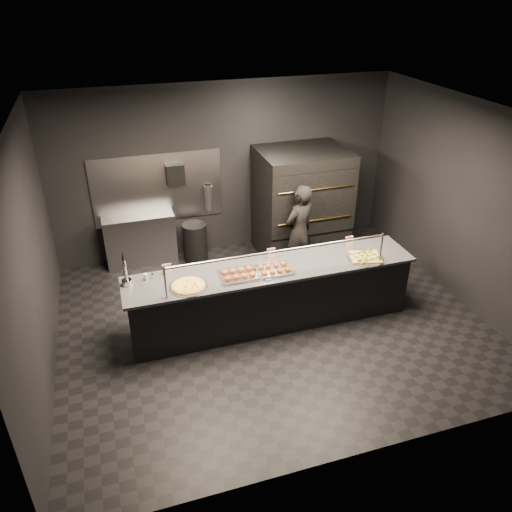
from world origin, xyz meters
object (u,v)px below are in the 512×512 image
object	(u,v)px
pizza_oven	(301,203)
round_pizza	(189,286)
fire_extinguisher	(208,197)
slider_tray_a	(239,274)
slider_tray_b	(274,269)
trash_bin	(195,242)
beer_tap	(126,275)
service_counter	(271,295)
prep_shelf	(141,240)
worker	(299,232)
towel_dispenser	(175,174)
square_pizza	(365,257)

from	to	relation	value
pizza_oven	round_pizza	world-z (taller)	pizza_oven
fire_extinguisher	slider_tray_a	size ratio (longest dim) A/B	0.95
slider_tray_b	trash_bin	bearing A→B (deg)	106.96
beer_tap	service_counter	bearing A→B (deg)	-4.53
prep_shelf	worker	bearing A→B (deg)	-25.54
pizza_oven	beer_tap	size ratio (longest dim) A/B	3.78
pizza_oven	towel_dispenser	distance (m)	2.23
slider_tray_b	square_pizza	xyz separation A→B (m)	(1.36, -0.06, -0.01)
fire_extinguisher	prep_shelf	bearing A→B (deg)	-176.34
pizza_oven	square_pizza	xyz separation A→B (m)	(0.16, -2.05, -0.03)
slider_tray_a	worker	size ratio (longest dim) A/B	0.33
round_pizza	service_counter	bearing A→B (deg)	6.56
prep_shelf	trash_bin	xyz separation A→B (m)	(0.92, -0.18, -0.10)
square_pizza	prep_shelf	bearing A→B (deg)	140.14
slider_tray_b	square_pizza	size ratio (longest dim) A/B	1.05
pizza_oven	slider_tray_b	bearing A→B (deg)	-121.04
service_counter	fire_extinguisher	xyz separation A→B (m)	(-0.35, 2.40, 0.60)
worker	slider_tray_b	bearing A→B (deg)	30.85
fire_extinguisher	worker	size ratio (longest dim) A/B	0.31
square_pizza	worker	bearing A→B (deg)	110.89
towel_dispenser	square_pizza	size ratio (longest dim) A/B	0.66
service_counter	beer_tap	size ratio (longest dim) A/B	8.12
slider_tray_b	slider_tray_a	bearing A→B (deg)	178.17
pizza_oven	towel_dispenser	world-z (taller)	pizza_oven
service_counter	slider_tray_b	world-z (taller)	service_counter
trash_bin	worker	xyz separation A→B (m)	(1.55, -1.00, 0.46)
round_pizza	square_pizza	bearing A→B (deg)	-0.27
prep_shelf	trash_bin	size ratio (longest dim) A/B	1.71
round_pizza	square_pizza	xyz separation A→B (m)	(2.55, -0.01, 0.00)
round_pizza	slider_tray_a	distance (m)	0.70
pizza_oven	beer_tap	world-z (taller)	pizza_oven
pizza_oven	trash_bin	distance (m)	2.00
beer_tap	slider_tray_b	world-z (taller)	beer_tap
pizza_oven	trash_bin	size ratio (longest dim) A/B	2.73
fire_extinguisher	slider_tray_a	world-z (taller)	fire_extinguisher
prep_shelf	slider_tray_b	world-z (taller)	slider_tray_b
worker	slider_tray_a	bearing A→B (deg)	17.62
trash_bin	beer_tap	bearing A→B (deg)	-122.52
slider_tray_a	pizza_oven	bearing A→B (deg)	49.31
beer_tap	worker	world-z (taller)	worker
service_counter	fire_extinguisher	world-z (taller)	service_counter
prep_shelf	slider_tray_b	bearing A→B (deg)	-56.47
slider_tray_a	slider_tray_b	size ratio (longest dim) A/B	0.96
pizza_oven	worker	xyz separation A→B (m)	(-0.33, -0.76, -0.16)
fire_extinguisher	square_pizza	xyz separation A→B (m)	(1.71, -2.55, -0.12)
towel_dispenser	service_counter	bearing A→B (deg)	-69.37
pizza_oven	fire_extinguisher	world-z (taller)	pizza_oven
slider_tray_a	square_pizza	bearing A→B (deg)	-2.21
towel_dispenser	beer_tap	xyz separation A→B (m)	(-1.05, -2.24, -0.49)
towel_dispenser	trash_bin	world-z (taller)	towel_dispenser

